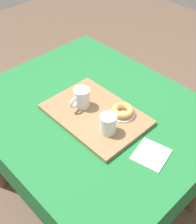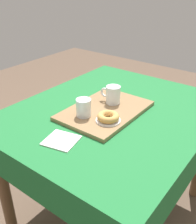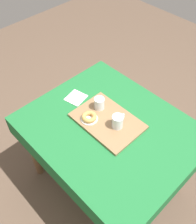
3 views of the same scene
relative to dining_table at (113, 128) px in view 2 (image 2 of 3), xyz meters
The scene contains 8 objects.
ground_plane 0.64m from the dining_table, ahead, with size 6.00×6.00×0.00m, color brown.
dining_table is the anchor object (origin of this frame).
serving_tray 0.13m from the dining_table, 24.66° to the right, with size 0.47×0.33×0.02m, color olive.
tea_mug_left 0.19m from the dining_table, 141.28° to the right, with size 0.08×0.12×0.10m.
water_glass_near 0.25m from the dining_table, 20.19° to the right, with size 0.07×0.07×0.09m.
donut_plate_left 0.21m from the dining_table, 25.08° to the left, with size 0.12×0.12×0.01m, color white.
sugar_donut_left 0.22m from the dining_table, 25.08° to the left, with size 0.11×0.11×0.03m, color tan.
paper_napkin 0.39m from the dining_table, ahead, with size 0.13×0.14×0.01m, color white.
Camera 2 is at (1.05, 0.70, 1.42)m, focal length 42.72 mm.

